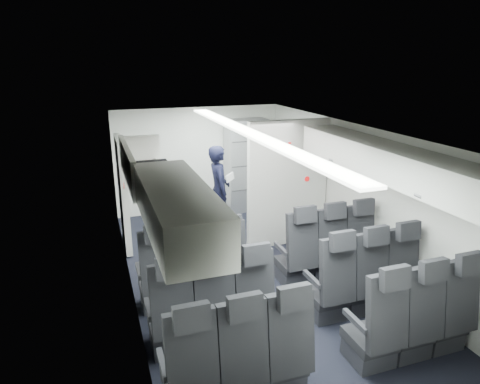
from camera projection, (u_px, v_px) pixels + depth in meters
cabin_shell at (249, 202)px, 6.09m from camera, size 3.41×6.01×2.16m
seat_row_front at (262, 264)px, 5.83m from camera, size 3.33×0.56×1.24m
seat_row_mid at (291, 297)px, 5.01m from camera, size 3.33×0.56×1.24m
seat_row_rear at (331, 343)px, 4.20m from camera, size 3.33×0.56×1.24m
overhead_bin_left_rear at (177, 208)px, 3.63m from camera, size 0.53×1.80×0.40m
overhead_bin_left_front_open at (146, 173)px, 5.23m from camera, size 0.64×1.70×0.72m
overhead_bin_right_rear at (440, 179)px, 4.51m from camera, size 0.53×1.80×0.40m
overhead_bin_right_front at (348, 148)px, 6.08m from camera, size 0.53×1.70×0.40m
bulkhead_partition at (288, 184)px, 7.13m from camera, size 1.40×0.15×2.13m
galley_unit at (247, 165)px, 8.89m from camera, size 0.85×0.52×1.90m
boarding_door at (123, 193)px, 7.03m from camera, size 0.12×1.27×1.86m
flight_attendant at (219, 190)px, 7.65m from camera, size 0.45×0.63×1.63m
carry_on_bag at (151, 173)px, 4.91m from camera, size 0.41×0.29×0.25m
papers at (230, 177)px, 7.59m from camera, size 0.18×0.11×0.13m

